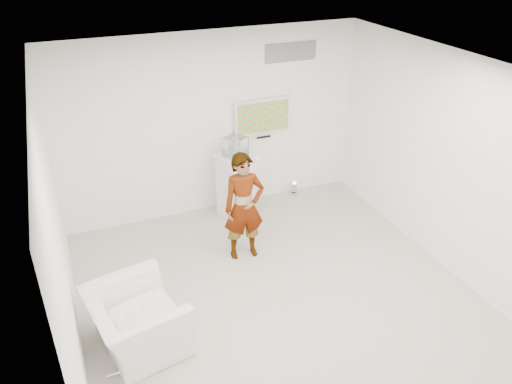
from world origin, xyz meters
TOP-DOWN VIEW (x-y plane):
  - room at (0.00, 0.00)m, footprint 5.01×5.01m
  - tv at (0.85, 2.45)m, footprint 1.00×0.08m
  - logo_decal at (1.35, 2.49)m, footprint 0.90×0.02m
  - person at (-0.06, 0.97)m, footprint 0.62×0.44m
  - armchair at (-1.87, -0.25)m, footprint 1.17×1.28m
  - pedestal at (0.23, 2.11)m, footprint 0.69×0.69m
  - floor_uplight at (1.45, 2.36)m, footprint 0.17×0.17m
  - vitrine at (0.23, 2.11)m, footprint 0.42×0.42m
  - console at (0.23, 2.11)m, footprint 0.08×0.17m
  - wii_remote at (0.20, 1.10)m, footprint 0.07×0.13m

SIDE VIEW (x-z plane):
  - floor_uplight at x=1.45m, z-range 0.00..0.25m
  - armchair at x=-1.87m, z-range 0.00..0.73m
  - pedestal at x=0.23m, z-range 0.00..1.09m
  - person at x=-0.06m, z-range 0.00..1.63m
  - console at x=0.23m, z-range 1.09..1.32m
  - vitrine at x=0.23m, z-range 1.09..1.40m
  - wii_remote at x=0.20m, z-range 1.45..1.49m
  - room at x=0.00m, z-range 0.00..3.00m
  - tv at x=0.85m, z-range 1.25..1.85m
  - logo_decal at x=1.35m, z-range 2.40..2.70m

